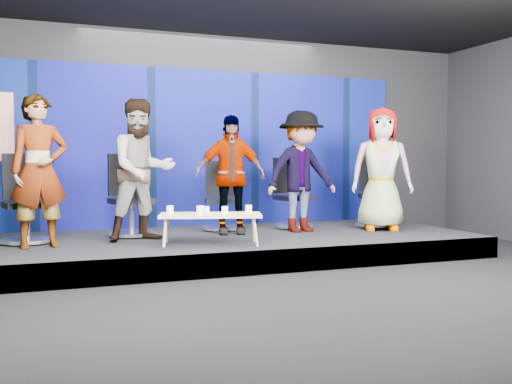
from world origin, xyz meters
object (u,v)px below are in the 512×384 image
chair_a (25,214)px  chair_b (130,209)px  chair_c (221,207)px  panelist_d (301,171)px  chair_d (292,205)px  mug_d (225,210)px  panelist_b (142,170)px  mug_a (170,210)px  chair_e (375,203)px  coffee_table (210,216)px  panelist_c (230,175)px  panelist_a (39,171)px  mug_b (200,210)px  mug_c (207,210)px  mug_e (249,209)px  panelist_e (382,169)px

chair_a → chair_b: bearing=-2.6°
chair_c → panelist_d: panelist_d is taller
chair_d → mug_d: size_ratio=11.97×
panelist_b → panelist_d: panelist_b is taller
chair_d → mug_a: bearing=-160.3°
chair_e → coffee_table: (-3.10, -1.01, -0.02)m
panelist_b → chair_e: panelist_b is taller
panelist_c → coffee_table: size_ratio=1.26×
chair_e → panelist_a: bearing=-149.6°
mug_b → coffee_table: bearing=17.1°
chair_d → chair_b: bearing=175.0°
chair_d → chair_c: bearing=165.9°
mug_a → mug_d: 0.70m
chair_b → chair_c: 1.47m
chair_c → mug_c: chair_c is taller
mug_a → mug_c: (0.47, -0.05, -0.01)m
chair_b → mug_b: bearing=-71.3°
chair_a → mug_c: size_ratio=13.47×
chair_d → mug_e: (-1.25, -1.41, 0.08)m
chair_c → chair_e: bearing=2.0°
mug_b → mug_d: 0.32m
mug_c → mug_a: bearing=174.0°
chair_a → chair_e: bearing=-11.6°
mug_b → chair_a: bearing=154.5°
panelist_d → mug_a: size_ratio=17.25×
chair_a → panelist_c: bearing=-12.4°
chair_c → mug_d: chair_c is taller
panelist_b → coffee_table: 1.18m
mug_d → mug_e: bearing=-2.0°
chair_a → panelist_a: 0.76m
chair_c → mug_a: size_ratio=10.14×
chair_a → panelist_d: panelist_d is taller
panelist_b → panelist_c: (1.33, 0.26, -0.08)m
mug_d → mug_e: 0.32m
panelist_b → chair_d: size_ratio=1.68×
panelist_c → chair_d: 1.33m
panelist_c → chair_d: bearing=30.0°
chair_a → chair_c: (2.82, 0.50, -0.03)m
mug_a → chair_b: bearing=109.2°
mug_e → mug_d: bearing=178.0°
panelist_e → mug_b: panelist_e is taller
chair_a → panelist_e: 5.19m
chair_b → panelist_c: size_ratio=0.67×
chair_b → panelist_b: 0.77m
panelist_a → chair_b: 1.50m
chair_c → chair_d: 1.17m
chair_a → mug_b: (2.09, -1.00, 0.07)m
panelist_a → chair_c: size_ratio=1.76×
chair_d → mug_c: size_ratio=13.02×
panelist_e → mug_e: panelist_e is taller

